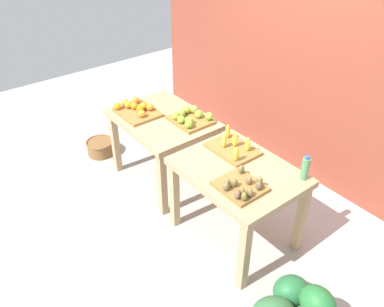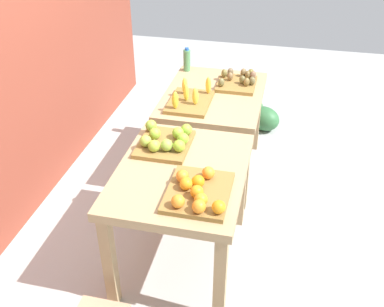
% 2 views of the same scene
% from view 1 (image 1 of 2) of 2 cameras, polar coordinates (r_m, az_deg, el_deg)
% --- Properties ---
extents(ground_plane, '(8.00, 8.00, 0.00)m').
position_cam_1_polar(ground_plane, '(4.12, 0.62, -7.24)').
color(ground_plane, '#A2A5A3').
extents(back_wall, '(4.40, 0.12, 3.00)m').
position_cam_1_polar(back_wall, '(4.25, 15.76, 16.23)').
color(back_wall, brown).
rests_on(back_wall, ground_plane).
extents(display_table_left, '(1.04, 0.80, 0.78)m').
position_cam_1_polar(display_table_left, '(4.10, -4.21, 3.84)').
color(display_table_left, tan).
rests_on(display_table_left, ground_plane).
extents(display_table_right, '(1.04, 0.80, 0.78)m').
position_cam_1_polar(display_table_right, '(3.38, 6.61, -3.81)').
color(display_table_right, tan).
rests_on(display_table_right, ground_plane).
extents(orange_bin, '(0.45, 0.38, 0.11)m').
position_cam_1_polar(orange_bin, '(4.14, -8.03, 6.32)').
color(orange_bin, olive).
rests_on(orange_bin, display_table_left).
extents(apple_bin, '(0.40, 0.35, 0.11)m').
position_cam_1_polar(apple_bin, '(3.93, -0.32, 5.20)').
color(apple_bin, olive).
rests_on(apple_bin, display_table_left).
extents(banana_crate, '(0.44, 0.32, 0.17)m').
position_cam_1_polar(banana_crate, '(3.51, 5.96, 0.91)').
color(banana_crate, olive).
rests_on(banana_crate, display_table_right).
extents(kiwi_bin, '(0.36, 0.33, 0.10)m').
position_cam_1_polar(kiwi_bin, '(3.08, 7.09, -4.70)').
color(kiwi_bin, olive).
rests_on(kiwi_bin, display_table_right).
extents(water_bottle, '(0.06, 0.06, 0.22)m').
position_cam_1_polar(water_bottle, '(3.26, 16.06, -2.07)').
color(water_bottle, '#4C8C59').
rests_on(water_bottle, display_table_right).
extents(wicker_basket, '(0.34, 0.34, 0.18)m').
position_cam_1_polar(wicker_basket, '(4.92, -13.12, 0.93)').
color(wicker_basket, brown).
rests_on(wicker_basket, ground_plane).
extents(cardboard_produce_box, '(0.40, 0.30, 0.23)m').
position_cam_1_polar(cardboard_produce_box, '(5.12, -6.48, 3.36)').
color(cardboard_produce_box, tan).
rests_on(cardboard_produce_box, ground_plane).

